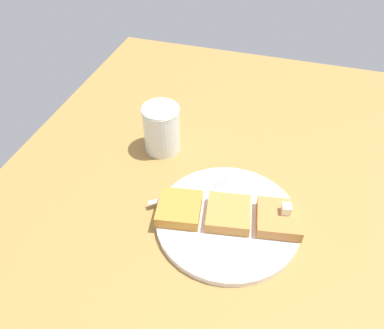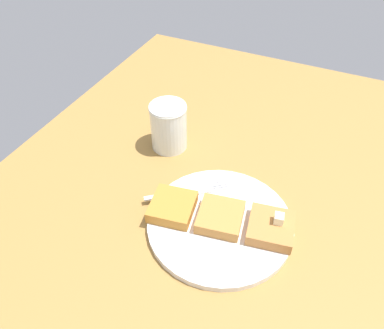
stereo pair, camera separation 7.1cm
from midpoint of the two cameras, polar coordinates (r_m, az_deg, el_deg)
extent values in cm
cube|color=olive|center=(73.10, 10.14, -5.49)|extent=(111.10, 111.10, 1.94)
cylinder|color=silver|center=(66.98, 2.43, -8.55)|extent=(25.52, 25.52, 1.25)
torus|color=gray|center=(66.81, 2.44, -8.43)|extent=(25.52, 25.52, 0.80)
cube|color=#AF723A|center=(65.86, 10.08, -8.26)|extent=(8.68, 8.85, 2.23)
cube|color=#B57939|center=(65.62, 2.48, -7.61)|extent=(8.68, 8.85, 2.23)
cube|color=#B4772D|center=(66.52, -5.02, -6.84)|extent=(8.68, 8.85, 2.23)
cube|color=#F4F1C6|center=(64.87, 11.17, -6.81)|extent=(1.83, 1.96, 1.68)
cube|color=silver|center=(69.69, -5.62, -5.02)|extent=(8.48, 6.81, 0.36)
cube|color=silver|center=(70.89, -0.66, -3.67)|extent=(3.56, 3.45, 0.36)
cube|color=silver|center=(72.16, 1.36, -2.61)|extent=(2.73, 2.20, 0.36)
cube|color=silver|center=(71.81, 1.52, -2.90)|extent=(2.73, 2.20, 0.36)
cube|color=silver|center=(71.46, 1.68, -3.20)|extent=(2.73, 2.20, 0.36)
cube|color=silver|center=(71.11, 1.85, -3.50)|extent=(2.73, 2.20, 0.36)
cylinder|color=#34190A|center=(80.17, -7.11, 4.04)|extent=(7.04, 7.04, 5.79)
cylinder|color=silver|center=(78.76, -7.25, 5.31)|extent=(7.65, 7.65, 10.34)
torus|color=silver|center=(75.97, -7.56, 8.12)|extent=(7.84, 7.84, 0.50)
camera|label=1|loc=(0.04, -92.87, -2.71)|focal=35.00mm
camera|label=2|loc=(0.04, 87.13, 2.71)|focal=35.00mm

